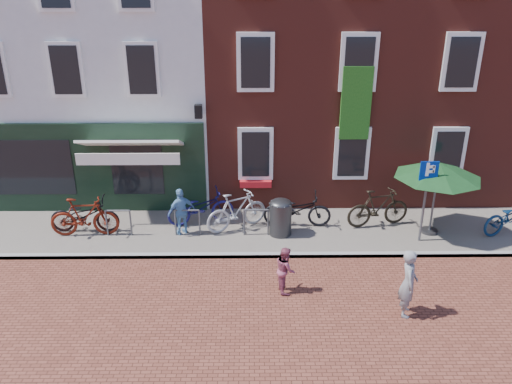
{
  "coord_description": "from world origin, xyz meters",
  "views": [
    {
      "loc": [
        0.36,
        -12.33,
        7.32
      ],
      "look_at": [
        0.49,
        1.01,
        1.55
      ],
      "focal_mm": 36.43,
      "sensor_mm": 36.0,
      "label": 1
    }
  ],
  "objects_px": {
    "litter_bin": "(281,215)",
    "woman": "(408,283)",
    "boy": "(285,269)",
    "bicycle_1": "(84,217)",
    "bicycle_4": "(297,210)",
    "bicycle_5": "(378,208)",
    "cafe_person": "(181,211)",
    "parking_sign": "(427,187)",
    "bicycle_3": "(237,211)",
    "parasol": "(439,167)",
    "bicycle_2": "(201,207)",
    "bicycle_0": "(85,215)"
  },
  "relations": [
    {
      "from": "boy",
      "to": "bicycle_0",
      "type": "distance_m",
      "value": 6.48
    },
    {
      "from": "parasol",
      "to": "bicycle_4",
      "type": "bearing_deg",
      "value": 173.02
    },
    {
      "from": "litter_bin",
      "to": "parasol",
      "type": "distance_m",
      "value": 4.67
    },
    {
      "from": "boy",
      "to": "bicycle_3",
      "type": "height_order",
      "value": "bicycle_3"
    },
    {
      "from": "woman",
      "to": "bicycle_5",
      "type": "distance_m",
      "value": 4.27
    },
    {
      "from": "boy",
      "to": "parking_sign",
      "type": "bearing_deg",
      "value": -68.79
    },
    {
      "from": "bicycle_4",
      "to": "bicycle_5",
      "type": "height_order",
      "value": "bicycle_5"
    },
    {
      "from": "bicycle_5",
      "to": "bicycle_2",
      "type": "bearing_deg",
      "value": 74.85
    },
    {
      "from": "bicycle_5",
      "to": "cafe_person",
      "type": "bearing_deg",
      "value": 81.48
    },
    {
      "from": "boy",
      "to": "parasol",
      "type": "bearing_deg",
      "value": -66.46
    },
    {
      "from": "woman",
      "to": "bicycle_4",
      "type": "xyz_separation_m",
      "value": [
        -2.14,
        4.27,
        -0.19
      ]
    },
    {
      "from": "litter_bin",
      "to": "parking_sign",
      "type": "relative_size",
      "value": 0.49
    },
    {
      "from": "bicycle_3",
      "to": "bicycle_5",
      "type": "relative_size",
      "value": 1.0
    },
    {
      "from": "bicycle_2",
      "to": "bicycle_3",
      "type": "bearing_deg",
      "value": -123.37
    },
    {
      "from": "bicycle_2",
      "to": "bicycle_4",
      "type": "bearing_deg",
      "value": -108.34
    },
    {
      "from": "bicycle_3",
      "to": "boy",
      "type": "bearing_deg",
      "value": 173.03
    },
    {
      "from": "bicycle_1",
      "to": "bicycle_5",
      "type": "xyz_separation_m",
      "value": [
        8.66,
        0.54,
        0.0
      ]
    },
    {
      "from": "litter_bin",
      "to": "boy",
      "type": "distance_m",
      "value": 2.77
    },
    {
      "from": "woman",
      "to": "cafe_person",
      "type": "relative_size",
      "value": 1.16
    },
    {
      "from": "parking_sign",
      "to": "bicycle_3",
      "type": "relative_size",
      "value": 1.23
    },
    {
      "from": "litter_bin",
      "to": "bicycle_5",
      "type": "height_order",
      "value": "litter_bin"
    },
    {
      "from": "parasol",
      "to": "bicycle_5",
      "type": "relative_size",
      "value": 1.26
    },
    {
      "from": "bicycle_3",
      "to": "bicycle_4",
      "type": "height_order",
      "value": "bicycle_3"
    },
    {
      "from": "parasol",
      "to": "cafe_person",
      "type": "relative_size",
      "value": 1.74
    },
    {
      "from": "litter_bin",
      "to": "bicycle_0",
      "type": "height_order",
      "value": "litter_bin"
    },
    {
      "from": "woman",
      "to": "bicycle_1",
      "type": "relative_size",
      "value": 0.83
    },
    {
      "from": "litter_bin",
      "to": "cafe_person",
      "type": "relative_size",
      "value": 0.84
    },
    {
      "from": "woman",
      "to": "bicycle_0",
      "type": "relative_size",
      "value": 0.81
    },
    {
      "from": "boy",
      "to": "litter_bin",
      "type": "bearing_deg",
      "value": -9.38
    },
    {
      "from": "bicycle_4",
      "to": "bicycle_5",
      "type": "bearing_deg",
      "value": -87.35
    },
    {
      "from": "parasol",
      "to": "boy",
      "type": "bearing_deg",
      "value": -147.68
    },
    {
      "from": "boy",
      "to": "bicycle_2",
      "type": "relative_size",
      "value": 0.58
    },
    {
      "from": "woman",
      "to": "bicycle_5",
      "type": "height_order",
      "value": "woman"
    },
    {
      "from": "bicycle_3",
      "to": "parasol",
      "type": "bearing_deg",
      "value": -121.84
    },
    {
      "from": "litter_bin",
      "to": "woman",
      "type": "bearing_deg",
      "value": -54.41
    },
    {
      "from": "parking_sign",
      "to": "bicycle_1",
      "type": "distance_m",
      "value": 9.75
    },
    {
      "from": "boy",
      "to": "bicycle_1",
      "type": "distance_m",
      "value": 6.29
    },
    {
      "from": "bicycle_4",
      "to": "bicycle_5",
      "type": "xyz_separation_m",
      "value": [
        2.44,
        -0.02,
        0.06
      ]
    },
    {
      "from": "litter_bin",
      "to": "bicycle_1",
      "type": "height_order",
      "value": "litter_bin"
    },
    {
      "from": "bicycle_3",
      "to": "bicycle_4",
      "type": "bearing_deg",
      "value": -113.07
    },
    {
      "from": "bicycle_1",
      "to": "litter_bin",
      "type": "bearing_deg",
      "value": -92.95
    },
    {
      "from": "bicycle_0",
      "to": "bicycle_3",
      "type": "bearing_deg",
      "value": -88.59
    },
    {
      "from": "parking_sign",
      "to": "woman",
      "type": "distance_m",
      "value": 3.66
    },
    {
      "from": "bicycle_1",
      "to": "woman",
      "type": "bearing_deg",
      "value": -117.09
    },
    {
      "from": "bicycle_3",
      "to": "woman",
      "type": "bearing_deg",
      "value": -164.83
    },
    {
      "from": "litter_bin",
      "to": "boy",
      "type": "xyz_separation_m",
      "value": [
        -0.03,
        -2.76,
        -0.12
      ]
    },
    {
      "from": "litter_bin",
      "to": "cafe_person",
      "type": "distance_m",
      "value": 2.89
    },
    {
      "from": "woman",
      "to": "bicycle_0",
      "type": "xyz_separation_m",
      "value": [
        -8.44,
        3.97,
        -0.19
      ]
    },
    {
      "from": "bicycle_1",
      "to": "bicycle_2",
      "type": "xyz_separation_m",
      "value": [
        3.3,
        0.75,
        -0.06
      ]
    },
    {
      "from": "parasol",
      "to": "cafe_person",
      "type": "xyz_separation_m",
      "value": [
        -7.32,
        0.01,
        -1.35
      ]
    }
  ]
}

